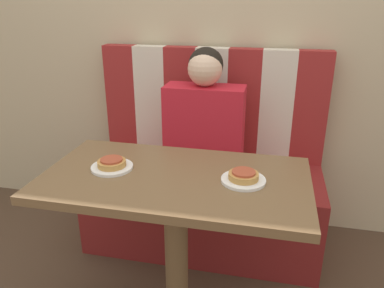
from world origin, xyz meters
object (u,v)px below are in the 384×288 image
object	(u,v)px
plate_right	(243,180)
pizza_right	(244,175)
plate_left	(112,167)
pizza_left	(112,163)
person	(205,115)

from	to	relation	value
plate_right	pizza_right	size ratio (longest dim) A/B	1.48
plate_left	pizza_left	size ratio (longest dim) A/B	1.48
plate_right	pizza_right	world-z (taller)	pizza_right
plate_left	pizza_left	xyz separation A→B (m)	(0.00, -0.00, 0.02)
plate_right	pizza_left	size ratio (longest dim) A/B	1.48
person	pizza_right	xyz separation A→B (m)	(0.27, -0.62, -0.03)
pizza_right	person	bearing A→B (deg)	113.35
person	pizza_left	size ratio (longest dim) A/B	5.92
person	plate_left	xyz separation A→B (m)	(-0.27, -0.62, -0.05)
plate_left	person	bearing A→B (deg)	66.65
pizza_left	plate_right	bearing A→B (deg)	0.00
plate_left	plate_right	distance (m)	0.54
person	pizza_right	world-z (taller)	person
person	plate_left	world-z (taller)	person
person	plate_right	xyz separation A→B (m)	(0.27, -0.62, -0.05)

